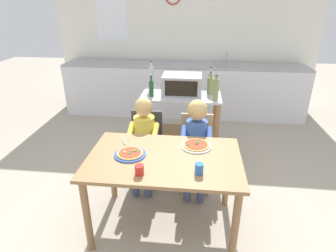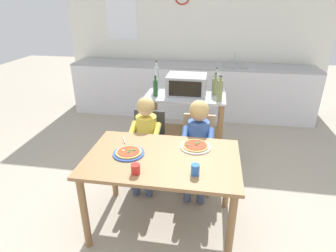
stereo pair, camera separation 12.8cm
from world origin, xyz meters
name	(u,v)px [view 1 (the left image)]	position (x,y,z in m)	size (l,w,h in m)	color
ground_plane	(176,156)	(0.00, 1.27, 0.00)	(12.67, 12.67, 0.00)	#A89E8C
back_wall_tiled	(185,34)	(0.00, 3.23, 1.35)	(4.61, 0.14, 2.70)	white
kitchen_counter	(183,90)	(0.00, 2.82, 0.45)	(4.15, 0.60, 1.11)	silver
kitchen_island_cart	(181,115)	(0.06, 1.34, 0.58)	(0.98, 0.63, 0.86)	#B7BABF
toaster_oven	(182,84)	(0.06, 1.33, 0.98)	(0.48, 0.38, 0.24)	#999BA0
bottle_brown_beer	(210,85)	(0.41, 1.36, 0.97)	(0.07, 0.07, 0.27)	olive
bottle_slim_sauce	(211,81)	(0.42, 1.54, 0.98)	(0.07, 0.07, 0.29)	#ADB7B2
bottle_squat_spirits	(152,78)	(-0.34, 1.47, 1.02)	(0.05, 0.05, 0.37)	#ADB7B2
bottle_dark_olive_oil	(216,90)	(0.46, 1.13, 0.99)	(0.07, 0.07, 0.30)	olive
bottle_tall_green_wine	(151,88)	(-0.30, 1.19, 0.96)	(0.06, 0.06, 0.25)	#1E4723
dining_table	(164,167)	(0.00, 0.00, 0.63)	(1.29, 0.82, 0.73)	olive
dining_chair_left	(146,142)	(-0.29, 0.71, 0.48)	(0.36, 0.36, 0.81)	#333338
dining_chair_right	(196,146)	(0.26, 0.68, 0.48)	(0.36, 0.36, 0.81)	tan
child_in_yellow_shirt	(143,134)	(-0.29, 0.59, 0.65)	(0.32, 0.42, 1.00)	#424C6B
child_in_blue_striped_shirt	(196,136)	(0.26, 0.56, 0.67)	(0.32, 0.42, 1.01)	#424C6B
pizza_plate_blue_rimmed	(130,154)	(-0.29, 0.00, 0.74)	(0.27, 0.27, 0.03)	#3356B7
pizza_plate_white	(196,145)	(0.26, 0.21, 0.75)	(0.27, 0.27, 0.03)	white
drinking_cup_red	(139,170)	(-0.16, -0.27, 0.77)	(0.07, 0.07, 0.08)	red
drinking_cup_blue	(199,169)	(0.29, -0.21, 0.78)	(0.07, 0.07, 0.09)	blue
serving_spoon	(124,141)	(-0.41, 0.24, 0.74)	(0.01, 0.01, 0.14)	#B7BABF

